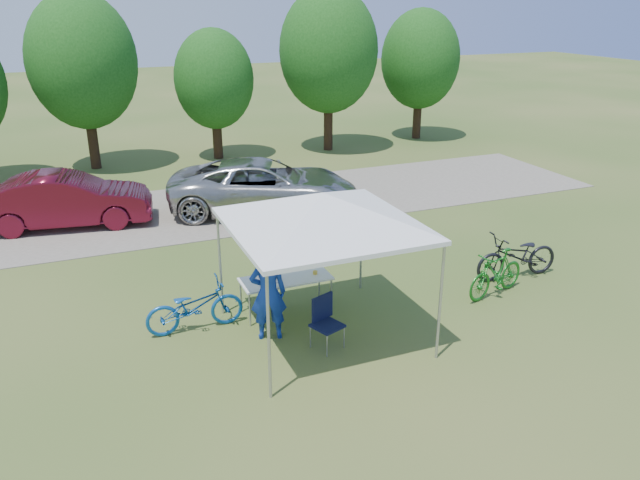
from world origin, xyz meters
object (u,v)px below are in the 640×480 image
Objects in this scene: bike_blue at (195,307)px; bike_green at (496,273)px; cooler at (269,274)px; bike_dark at (517,256)px; minivan at (264,186)px; folding_table at (286,280)px; cyclist at (268,293)px; folding_chair at (325,317)px; sedan at (67,200)px.

bike_green reaches higher than bike_blue.
cooler is at bearing -116.53° from bike_green.
bike_dark is 0.37× the size of minivan.
cooler is at bearing -180.00° from folding_table.
bike_dark is (5.85, 0.39, -0.37)m from cyclist.
folding_chair is at bearing -126.41° from bike_blue.
sedan is (-1.98, 6.95, 0.27)m from bike_blue.
cyclist is (-0.62, -0.83, 0.21)m from folding_table.
bike_green is (4.26, -0.97, -0.19)m from folding_table.
cooler reaches higher than bike_green.
bike_blue is (-1.18, 0.79, -0.42)m from cyclist.
folding_table is 0.39m from cooler.
bike_blue is at bearing 171.17° from minivan.
cyclist is at bearing -126.80° from folding_table.
bike_dark is at bearing 104.02° from bike_green.
bike_green is at bearing -11.89° from cooler.
cooler is (-0.34, -0.00, 0.19)m from folding_table.
minivan is (1.84, 6.10, -0.11)m from cooler.
bike_green is (4.06, 0.51, -0.06)m from folding_chair.
folding_chair is at bearing -97.50° from bike_green.
bike_blue is at bearing -178.68° from folding_table.
bike_dark is at bearing -9.50° from folding_chair.
bike_dark reaches higher than folding_chair.
sedan is at bearing 14.98° from bike_blue.
minivan is (3.31, 6.14, 0.29)m from bike_blue.
bike_green is 0.37× the size of sedan.
bike_dark is 0.45× the size of sedan.
cooler is at bearing 89.04° from folding_chair.
sedan is (-3.78, 6.91, 0.06)m from folding_table.
cyclist reaches higher than bike_dark.
folding_table is 1.06m from cyclist.
bike_green is (4.60, -0.97, -0.39)m from cooler.
cooler reaches higher than folding_table.
bike_blue is at bearing -90.04° from bike_dark.
bike_dark reaches higher than cooler.
cyclist is at bearing -106.22° from bike_green.
folding_chair is 2.25× the size of cooler.
minivan reaches higher than sedan.
cooler is 1.52m from bike_blue.
cyclist reaches higher than sedan.
bike_dark is (0.96, 0.53, 0.03)m from bike_green.
sedan is at bearing 118.70° from folding_table.
folding_table is 4.38m from bike_green.
folding_table is 0.33× the size of minivan.
minivan is (2.13, 6.93, -0.13)m from cyclist.
bike_blue is 6.98m from minivan.
sedan reaches higher than bike_dark.
cooler is at bearing -89.26° from bike_blue.
folding_table is 1.08× the size of bike_green.
minivan is (1.50, 6.10, 0.09)m from folding_table.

